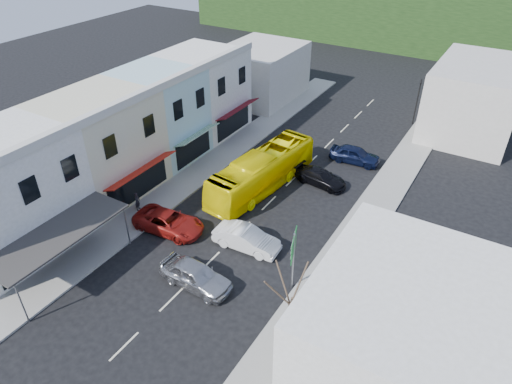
# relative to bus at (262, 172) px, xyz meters

# --- Properties ---
(ground) EXTENTS (120.00, 120.00, 0.00)m
(ground) POSITION_rel_bus_xyz_m (1.61, -9.63, -1.55)
(ground) COLOR black
(ground) RESTS_ON ground
(sidewalk_left) EXTENTS (3.00, 52.00, 0.15)m
(sidewalk_left) POSITION_rel_bus_xyz_m (-5.89, 0.37, -1.48)
(sidewalk_left) COLOR gray
(sidewalk_left) RESTS_ON ground
(sidewalk_right) EXTENTS (3.00, 52.00, 0.15)m
(sidewalk_right) POSITION_rel_bus_xyz_m (9.11, 0.37, -1.48)
(sidewalk_right) COLOR gray
(sidewalk_right) RESTS_ON ground
(shopfront_row) EXTENTS (8.25, 30.00, 8.00)m
(shopfront_row) POSITION_rel_bus_xyz_m (-10.88, -4.63, 2.45)
(shopfront_row) COLOR beige
(shopfront_row) RESTS_ON ground
(right_building) EXTENTS (8.00, 9.00, 8.00)m
(right_building) POSITION_rel_bus_xyz_m (15.11, -13.63, 2.45)
(right_building) COLOR beige
(right_building) RESTS_ON ground
(distant_block_left) EXTENTS (8.00, 10.00, 6.00)m
(distant_block_left) POSITION_rel_bus_xyz_m (-10.39, 17.37, 1.45)
(distant_block_left) COLOR #B7B2A8
(distant_block_left) RESTS_ON ground
(distant_block_right) EXTENTS (8.00, 12.00, 7.00)m
(distant_block_right) POSITION_rel_bus_xyz_m (12.61, 20.37, 1.95)
(distant_block_right) COLOR #B7B2A8
(distant_block_right) RESTS_ON ground
(bus) EXTENTS (3.79, 11.81, 3.10)m
(bus) POSITION_rel_bus_xyz_m (0.00, 0.00, 0.00)
(bus) COLOR #FDE902
(bus) RESTS_ON ground
(car_silver) EXTENTS (4.46, 1.96, 1.40)m
(car_silver) POSITION_rel_bus_xyz_m (2.17, -11.84, -0.85)
(car_silver) COLOR #A8A8AC
(car_silver) RESTS_ON ground
(car_white) EXTENTS (4.51, 2.08, 1.40)m
(car_white) POSITION_rel_bus_xyz_m (2.97, -7.14, -0.85)
(car_white) COLOR silver
(car_white) RESTS_ON ground
(car_red) EXTENTS (4.74, 2.28, 1.40)m
(car_red) POSITION_rel_bus_xyz_m (-2.92, -8.40, -0.85)
(car_red) COLOR maroon
(car_red) RESTS_ON ground
(car_black_near) EXTENTS (4.67, 2.31, 1.40)m
(car_black_near) POSITION_rel_bus_xyz_m (3.93, 3.08, -0.85)
(car_black_near) COLOR black
(car_black_near) RESTS_ON ground
(car_navy_mid) EXTENTS (4.52, 2.11, 1.40)m
(car_navy_mid) POSITION_rel_bus_xyz_m (5.04, 8.11, -0.85)
(car_navy_mid) COLOR black
(car_navy_mid) RESTS_ON ground
(pedestrian_left) EXTENTS (0.57, 0.70, 1.70)m
(pedestrian_left) POSITION_rel_bus_xyz_m (-6.53, -7.79, -0.55)
(pedestrian_left) COLOR black
(pedestrian_left) RESTS_ON sidewalk_left
(direction_sign) EXTENTS (1.39, 2.06, 4.29)m
(direction_sign) POSITION_rel_bus_xyz_m (7.41, -8.92, 0.60)
(direction_sign) COLOR #0D5C1F
(direction_sign) RESTS_ON ground
(street_tree) EXTENTS (2.47, 2.47, 6.53)m
(street_tree) POSITION_rel_bus_xyz_m (9.31, -13.00, 1.72)
(street_tree) COLOR #3B2D21
(street_tree) RESTS_ON ground
(traffic_signal) EXTENTS (0.73, 1.10, 4.91)m
(traffic_signal) POSITION_rel_bus_xyz_m (7.41, 19.16, 0.91)
(traffic_signal) COLOR black
(traffic_signal) RESTS_ON ground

